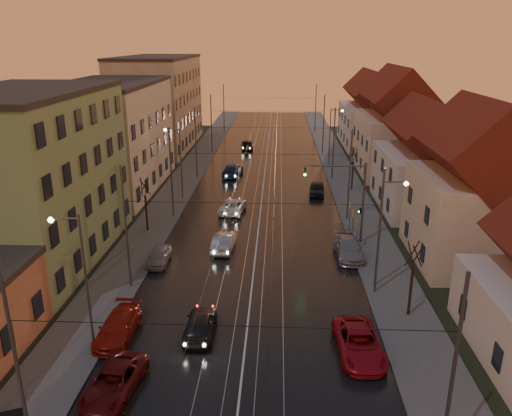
# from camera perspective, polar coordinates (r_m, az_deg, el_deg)

# --- Properties ---
(ground) EXTENTS (160.00, 160.00, 0.00)m
(ground) POSITION_cam_1_polar(r_m,az_deg,el_deg) (28.09, -1.56, -18.08)
(ground) COLOR black
(ground) RESTS_ON ground
(road) EXTENTS (16.00, 120.00, 0.04)m
(road) POSITION_cam_1_polar(r_m,az_deg,el_deg) (64.68, 0.96, 3.65)
(road) COLOR black
(road) RESTS_ON ground
(sidewalk_left) EXTENTS (4.00, 120.00, 0.15)m
(sidewalk_left) POSITION_cam_1_polar(r_m,az_deg,el_deg) (65.70, -7.81, 3.76)
(sidewalk_left) COLOR #4C4C4C
(sidewalk_left) RESTS_ON ground
(sidewalk_right) EXTENTS (4.00, 120.00, 0.15)m
(sidewalk_right) POSITION_cam_1_polar(r_m,az_deg,el_deg) (65.17, 9.80, 3.54)
(sidewalk_right) COLOR #4C4C4C
(sidewalk_right) RESTS_ON ground
(tram_rail_0) EXTENTS (0.06, 120.00, 0.03)m
(tram_rail_0) POSITION_cam_1_polar(r_m,az_deg,el_deg) (64.77, -0.99, 3.70)
(tram_rail_0) COLOR gray
(tram_rail_0) RESTS_ON road
(tram_rail_1) EXTENTS (0.06, 120.00, 0.03)m
(tram_rail_1) POSITION_cam_1_polar(r_m,az_deg,el_deg) (64.69, 0.28, 3.69)
(tram_rail_1) COLOR gray
(tram_rail_1) RESTS_ON road
(tram_rail_2) EXTENTS (0.06, 120.00, 0.03)m
(tram_rail_2) POSITION_cam_1_polar(r_m,az_deg,el_deg) (64.65, 1.65, 3.67)
(tram_rail_2) COLOR gray
(tram_rail_2) RESTS_ON road
(tram_rail_3) EXTENTS (0.06, 120.00, 0.03)m
(tram_rail_3) POSITION_cam_1_polar(r_m,az_deg,el_deg) (64.65, 2.91, 3.65)
(tram_rail_3) COLOR gray
(tram_rail_3) RESTS_ON road
(apartment_left_1) EXTENTS (10.00, 18.00, 13.00)m
(apartment_left_1) POSITION_cam_1_polar(r_m,az_deg,el_deg) (42.48, -24.48, 2.94)
(apartment_left_1) COLOR #75955F
(apartment_left_1) RESTS_ON ground
(apartment_left_2) EXTENTS (10.00, 20.00, 12.00)m
(apartment_left_2) POSITION_cam_1_polar(r_m,az_deg,el_deg) (60.60, -16.12, 7.69)
(apartment_left_2) COLOR beige
(apartment_left_2) RESTS_ON ground
(apartment_left_3) EXTENTS (10.00, 24.00, 14.00)m
(apartment_left_3) POSITION_cam_1_polar(r_m,az_deg,el_deg) (83.29, -11.01, 11.60)
(apartment_left_3) COLOR #957460
(apartment_left_3) RESTS_ON ground
(house_right_1) EXTENTS (8.67, 10.20, 10.80)m
(house_right_1) POSITION_cam_1_polar(r_m,az_deg,el_deg) (41.99, 23.79, 1.37)
(house_right_1) COLOR beige
(house_right_1) RESTS_ON ground
(house_right_2) EXTENTS (9.18, 12.24, 9.20)m
(house_right_2) POSITION_cam_1_polar(r_m,az_deg,el_deg) (54.08, 18.97, 4.67)
(house_right_2) COLOR silver
(house_right_2) RESTS_ON ground
(house_right_3) EXTENTS (9.18, 14.28, 11.50)m
(house_right_3) POSITION_cam_1_polar(r_m,az_deg,el_deg) (68.09, 15.69, 8.71)
(house_right_3) COLOR beige
(house_right_3) RESTS_ON ground
(house_right_4) EXTENTS (9.18, 16.32, 10.00)m
(house_right_4) POSITION_cam_1_polar(r_m,az_deg,el_deg) (85.63, 13.05, 10.33)
(house_right_4) COLOR silver
(house_right_4) RESTS_ON ground
(catenary_pole_l_0) EXTENTS (0.16, 0.16, 9.00)m
(catenary_pole_l_0) POSITION_cam_1_polar(r_m,az_deg,el_deg) (23.00, -25.68, -15.78)
(catenary_pole_l_0) COLOR #595B60
(catenary_pole_l_0) RESTS_ON ground
(catenary_pole_r_0) EXTENTS (0.16, 0.16, 9.00)m
(catenary_pole_r_0) POSITION_cam_1_polar(r_m,az_deg,el_deg) (21.65, 21.57, -17.47)
(catenary_pole_r_0) COLOR #595B60
(catenary_pole_r_0) RESTS_ON ground
(catenary_pole_l_1) EXTENTS (0.16, 0.16, 9.00)m
(catenary_pole_l_1) POSITION_cam_1_polar(r_m,az_deg,el_deg) (35.31, -14.63, -2.35)
(catenary_pole_l_1) COLOR #595B60
(catenary_pole_l_1) RESTS_ON ground
(catenary_pole_r_1) EXTENTS (0.16, 0.16, 9.00)m
(catenary_pole_r_1) POSITION_cam_1_polar(r_m,az_deg,el_deg) (34.45, 13.91, -2.82)
(catenary_pole_r_1) COLOR #595B60
(catenary_pole_r_1) RESTS_ON ground
(catenary_pole_l_2) EXTENTS (0.16, 0.16, 9.00)m
(catenary_pole_l_2) POSITION_cam_1_polar(r_m,az_deg,el_deg) (49.14, -9.67, 3.92)
(catenary_pole_l_2) COLOR #595B60
(catenary_pole_l_2) RESTS_ON ground
(catenary_pole_r_2) EXTENTS (0.16, 0.16, 9.00)m
(catenary_pole_r_2) POSITION_cam_1_polar(r_m,az_deg,el_deg) (48.53, 10.65, 3.67)
(catenary_pole_r_2) COLOR #595B60
(catenary_pole_r_2) RESTS_ON ground
(catenary_pole_l_3) EXTENTS (0.16, 0.16, 9.00)m
(catenary_pole_l_3) POSITION_cam_1_polar(r_m,az_deg,el_deg) (63.51, -6.89, 7.38)
(catenary_pole_l_3) COLOR #595B60
(catenary_pole_l_3) RESTS_ON ground
(catenary_pole_r_3) EXTENTS (0.16, 0.16, 9.00)m
(catenary_pole_r_3) POSITION_cam_1_polar(r_m,az_deg,el_deg) (63.03, 8.86, 7.21)
(catenary_pole_r_3) COLOR #595B60
(catenary_pole_r_3) RESTS_ON ground
(catenary_pole_l_4) EXTENTS (0.16, 0.16, 9.00)m
(catenary_pole_l_4) POSITION_cam_1_polar(r_m,az_deg,el_deg) (78.11, -5.12, 9.56)
(catenary_pole_l_4) COLOR #595B60
(catenary_pole_l_4) RESTS_ON ground
(catenary_pole_r_4) EXTENTS (0.16, 0.16, 9.00)m
(catenary_pole_r_4) POSITION_cam_1_polar(r_m,az_deg,el_deg) (77.72, 7.73, 9.42)
(catenary_pole_r_4) COLOR #595B60
(catenary_pole_r_4) RESTS_ON ground
(catenary_pole_l_5) EXTENTS (0.16, 0.16, 9.00)m
(catenary_pole_l_5) POSITION_cam_1_polar(r_m,az_deg,el_deg) (95.80, -3.70, 11.28)
(catenary_pole_l_5) COLOR #595B60
(catenary_pole_l_5) RESTS_ON ground
(catenary_pole_r_5) EXTENTS (0.16, 0.16, 9.00)m
(catenary_pole_r_5) POSITION_cam_1_polar(r_m,az_deg,el_deg) (95.48, 6.82, 11.16)
(catenary_pole_r_5) COLOR #595B60
(catenary_pole_r_5) RESTS_ON ground
(street_lamp_0) EXTENTS (1.75, 0.32, 8.00)m
(street_lamp_0) POSITION_cam_1_polar(r_m,az_deg,el_deg) (29.28, -19.55, -6.51)
(street_lamp_0) COLOR #595B60
(street_lamp_0) RESTS_ON ground
(street_lamp_1) EXTENTS (1.75, 0.32, 8.00)m
(street_lamp_1) POSITION_cam_1_polar(r_m,az_deg,el_deg) (35.34, 14.46, -1.65)
(street_lamp_1) COLOR #595B60
(street_lamp_1) RESTS_ON ground
(street_lamp_2) EXTENTS (1.75, 0.32, 8.00)m
(street_lamp_2) POSITION_cam_1_polar(r_m,az_deg,el_deg) (54.86, -8.92, 5.91)
(street_lamp_2) COLOR #595B60
(street_lamp_2) RESTS_ON ground
(street_lamp_3) EXTENTS (1.75, 0.32, 8.00)m
(street_lamp_3) POSITION_cam_1_polar(r_m,az_deg,el_deg) (69.86, 8.70, 8.66)
(street_lamp_3) COLOR #595B60
(street_lamp_3) RESTS_ON ground
(traffic_light_mast) EXTENTS (5.30, 0.32, 7.20)m
(traffic_light_mast) POSITION_cam_1_polar(r_m,az_deg,el_deg) (42.70, 10.90, 1.73)
(traffic_light_mast) COLOR #595B60
(traffic_light_mast) RESTS_ON ground
(bare_tree_0) EXTENTS (1.09, 1.09, 5.11)m
(bare_tree_0) POSITION_cam_1_polar(r_m,az_deg,el_deg) (46.36, -12.47, 0.24)
(bare_tree_0) COLOR black
(bare_tree_0) RESTS_ON ground
(bare_tree_1) EXTENTS (1.09, 1.09, 5.11)m
(bare_tree_1) POSITION_cam_1_polar(r_m,az_deg,el_deg) (32.95, 17.36, -8.00)
(bare_tree_1) COLOR black
(bare_tree_1) RESTS_ON ground
(bare_tree_2) EXTENTS (1.09, 1.09, 5.11)m
(bare_tree_2) POSITION_cam_1_polar(r_m,az_deg,el_deg) (58.87, 11.00, 4.27)
(bare_tree_2) COLOR black
(bare_tree_2) RESTS_ON ground
(driving_car_0) EXTENTS (1.75, 4.27, 1.45)m
(driving_car_0) POSITION_cam_1_polar(r_m,az_deg,el_deg) (30.71, -6.41, -13.03)
(driving_car_0) COLOR black
(driving_car_0) RESTS_ON ground
(driving_car_1) EXTENTS (1.78, 4.51, 1.46)m
(driving_car_1) POSITION_cam_1_polar(r_m,az_deg,el_deg) (41.96, -3.72, -3.88)
(driving_car_1) COLOR gray
(driving_car_1) RESTS_ON ground
(driving_car_2) EXTENTS (2.71, 5.07, 1.36)m
(driving_car_2) POSITION_cam_1_polar(r_m,az_deg,el_deg) (51.01, -2.68, 0.24)
(driving_car_2) COLOR silver
(driving_car_2) RESTS_ON ground
(driving_car_3) EXTENTS (2.60, 5.59, 1.58)m
(driving_car_3) POSITION_cam_1_polar(r_m,az_deg,el_deg) (64.83, -2.70, 4.37)
(driving_car_3) COLOR #182B49
(driving_car_3) RESTS_ON ground
(driving_car_4) EXTENTS (2.22, 4.73, 1.57)m
(driving_car_4) POSITION_cam_1_polar(r_m,az_deg,el_deg) (80.85, -1.02, 7.26)
(driving_car_4) COLOR black
(driving_car_4) RESTS_ON ground
(parked_left_1) EXTENTS (2.69, 4.93, 1.31)m
(parked_left_1) POSITION_cam_1_polar(r_m,az_deg,el_deg) (27.22, -15.93, -18.56)
(parked_left_1) COLOR #500D10
(parked_left_1) RESTS_ON ground
(parked_left_2) EXTENTS (2.02, 4.75, 1.37)m
(parked_left_2) POSITION_cam_1_polar(r_m,az_deg,el_deg) (31.41, -15.52, -12.97)
(parked_left_2) COLOR maroon
(parked_left_2) RESTS_ON ground
(parked_left_3) EXTENTS (1.54, 3.75, 1.27)m
(parked_left_3) POSITION_cam_1_polar(r_m,az_deg,el_deg) (40.22, -11.03, -5.39)
(parked_left_3) COLOR #A7A6AC
(parked_left_3) RESTS_ON ground
(parked_right_0) EXTENTS (2.70, 5.34, 1.45)m
(parked_right_0) POSITION_cam_1_polar(r_m,az_deg,el_deg) (29.45, 11.69, -14.87)
(parked_right_0) COLOR #A5101F
(parked_right_0) RESTS_ON ground
(parked_right_1) EXTENTS (2.20, 5.17, 1.49)m
(parked_right_1) POSITION_cam_1_polar(r_m,az_deg,el_deg) (41.32, 10.56, -4.53)
(parked_right_1) COLOR #97989D
(parked_right_1) RESTS_ON ground
(parked_right_2) EXTENTS (1.97, 4.25, 1.41)m
(parked_right_2) POSITION_cam_1_polar(r_m,az_deg,el_deg) (57.10, 6.97, 2.17)
(parked_right_2) COLOR black
(parked_right_2) RESTS_ON ground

